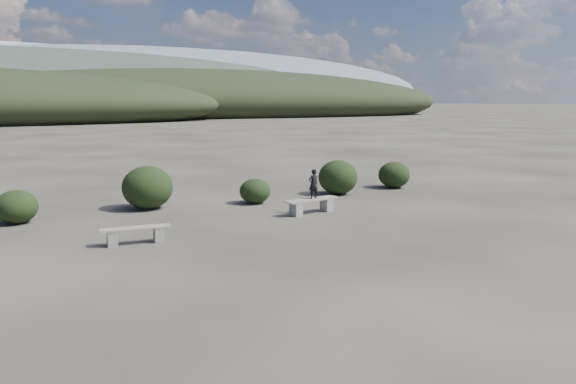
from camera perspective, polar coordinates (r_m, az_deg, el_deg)
ground at (r=10.70m, az=4.86°, el=-8.82°), size 1200.00×1200.00×0.00m
bench_left at (r=13.62m, az=-15.21°, el=-4.11°), size 1.62×0.44×0.40m
bench_right at (r=16.67m, az=2.41°, el=-1.28°), size 1.82×0.71×0.45m
seated_person at (r=16.61m, az=2.59°, el=0.83°), size 0.34×0.24×0.88m
shrub_a at (r=16.99m, az=-25.88°, el=-1.36°), size 1.13×1.13×0.92m
shrub_b at (r=17.88m, az=-14.09°, el=0.45°), size 1.56×1.56×1.34m
shrub_c at (r=18.33m, az=-3.37°, el=0.10°), size 1.02×1.02×0.81m
shrub_d at (r=20.15m, az=5.10°, el=1.51°), size 1.41×1.41×1.23m
shrub_e at (r=21.99m, az=10.73°, el=1.73°), size 1.21×1.21×1.01m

